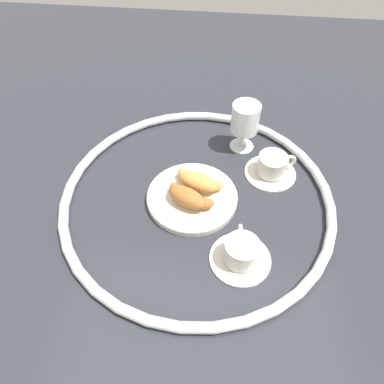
# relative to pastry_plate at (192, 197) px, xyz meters

# --- Properties ---
(ground_plane) EXTENTS (2.20, 2.20, 0.00)m
(ground_plane) POSITION_rel_pastry_plate_xyz_m (0.01, 0.00, -0.01)
(ground_plane) COLOR #2D3038
(table_chrome_rim) EXTENTS (0.67, 0.67, 0.02)m
(table_chrome_rim) POSITION_rel_pastry_plate_xyz_m (0.01, 0.00, 0.00)
(table_chrome_rim) COLOR silver
(table_chrome_rim) RESTS_ON ground_plane
(pastry_plate) EXTENTS (0.23, 0.23, 0.02)m
(pastry_plate) POSITION_rel_pastry_plate_xyz_m (0.00, 0.00, 0.00)
(pastry_plate) COLOR silver
(pastry_plate) RESTS_ON ground_plane
(croissant_large) EXTENTS (0.12, 0.10, 0.04)m
(croissant_large) POSITION_rel_pastry_plate_xyz_m (-0.01, -0.02, 0.03)
(croissant_large) COLOR #AD6B33
(croissant_large) RESTS_ON pastry_plate
(croissant_small) EXTENTS (0.13, 0.09, 0.04)m
(croissant_small) POSITION_rel_pastry_plate_xyz_m (0.01, 0.03, 0.03)
(croissant_small) COLOR #D6994C
(croissant_small) RESTS_ON pastry_plate
(coffee_cup_near) EXTENTS (0.14, 0.14, 0.06)m
(coffee_cup_near) POSITION_rel_pastry_plate_xyz_m (0.20, 0.11, 0.02)
(coffee_cup_near) COLOR silver
(coffee_cup_near) RESTS_ON ground_plane
(coffee_cup_far) EXTENTS (0.14, 0.14, 0.06)m
(coffee_cup_far) POSITION_rel_pastry_plate_xyz_m (0.12, -0.16, 0.02)
(coffee_cup_far) COLOR silver
(coffee_cup_far) RESTS_ON ground_plane
(juice_glass_left) EXTENTS (0.08, 0.08, 0.14)m
(juice_glass_left) POSITION_rel_pastry_plate_xyz_m (0.12, 0.21, 0.09)
(juice_glass_left) COLOR white
(juice_glass_left) RESTS_ON ground_plane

